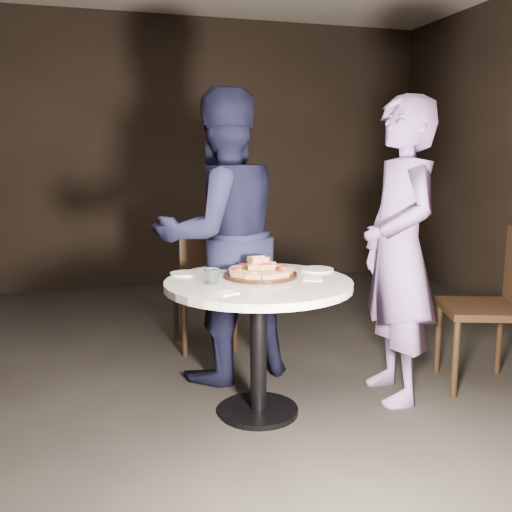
% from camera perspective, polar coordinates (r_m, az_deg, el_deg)
% --- Properties ---
extents(floor, '(7.00, 7.00, 0.00)m').
position_cam_1_polar(floor, '(3.52, -0.03, -14.86)').
color(floor, black).
rests_on(floor, ground).
extents(table, '(1.22, 1.22, 0.79)m').
position_cam_1_polar(table, '(3.22, 0.25, -5.00)').
color(table, black).
rests_on(table, ground).
extents(serving_board, '(0.51, 0.51, 0.02)m').
position_cam_1_polar(serving_board, '(3.29, 0.43, -1.91)').
color(serving_board, black).
rests_on(serving_board, table).
extents(focaccia_pile, '(0.38, 0.38, 0.10)m').
position_cam_1_polar(focaccia_pile, '(3.28, 0.41, -1.23)').
color(focaccia_pile, '#C0804A').
rests_on(focaccia_pile, serving_board).
extents(plate_left, '(0.22, 0.22, 0.01)m').
position_cam_1_polar(plate_left, '(3.38, -7.13, -1.73)').
color(plate_left, white).
rests_on(plate_left, table).
extents(plate_right, '(0.22, 0.22, 0.01)m').
position_cam_1_polar(plate_right, '(3.48, 6.11, -1.36)').
color(plate_right, white).
rests_on(plate_right, table).
extents(water_glass, '(0.12, 0.12, 0.08)m').
position_cam_1_polar(water_glass, '(3.11, -4.41, -2.03)').
color(water_glass, silver).
rests_on(water_glass, table).
extents(napkin_near, '(0.14, 0.14, 0.01)m').
position_cam_1_polar(napkin_near, '(2.90, -3.06, -3.70)').
color(napkin_near, white).
rests_on(napkin_near, table).
extents(napkin_far, '(0.14, 0.14, 0.01)m').
position_cam_1_polar(napkin_far, '(3.23, 5.68, -2.30)').
color(napkin_far, white).
rests_on(napkin_far, table).
extents(chair_far, '(0.46, 0.48, 0.97)m').
position_cam_1_polar(chair_far, '(4.33, -4.96, -2.30)').
color(chair_far, black).
rests_on(chair_far, ground).
extents(chair_right, '(0.63, 0.62, 1.03)m').
position_cam_1_polar(chair_right, '(3.95, 23.14, -3.78)').
color(chair_right, black).
rests_on(chair_right, ground).
extents(diner_navy, '(1.07, 0.92, 1.91)m').
position_cam_1_polar(diner_navy, '(3.75, -3.50, 1.93)').
color(diner_navy, black).
rests_on(diner_navy, ground).
extents(diner_teal, '(0.50, 0.71, 1.83)m').
position_cam_1_polar(diner_teal, '(3.52, 14.10, 0.48)').
color(diner_teal, '#8066A5').
rests_on(diner_teal, ground).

